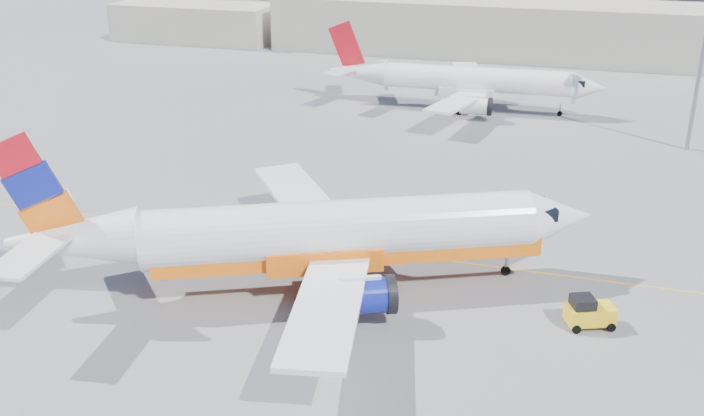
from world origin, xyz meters
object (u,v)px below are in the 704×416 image
(second_jet, at_px, (468,82))
(gse_tug, at_px, (589,312))
(main_jet, at_px, (321,234))
(traffic_cone, at_px, (291,255))

(second_jet, distance_m, gse_tug, 47.70)
(main_jet, height_order, gse_tug, main_jet)
(main_jet, height_order, second_jet, main_jet)
(gse_tug, xyz_separation_m, traffic_cone, (-19.83, 3.36, -0.63))
(main_jet, bearing_deg, gse_tug, -24.90)
(second_jet, bearing_deg, gse_tug, -75.12)
(gse_tug, bearing_deg, main_jet, 157.00)
(main_jet, height_order, traffic_cone, main_jet)
(second_jet, xyz_separation_m, traffic_cone, (-5.56, -42.10, -2.90))
(gse_tug, distance_m, traffic_cone, 20.13)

